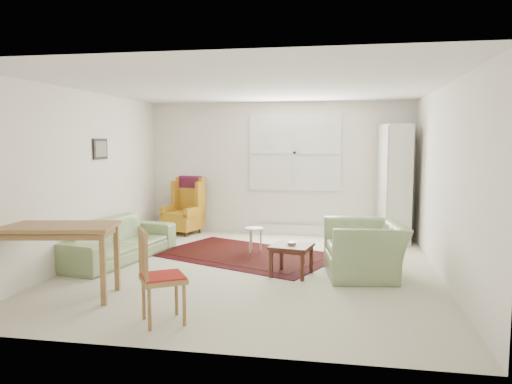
% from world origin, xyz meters
% --- Properties ---
extents(room, '(5.04, 5.54, 2.51)m').
position_xyz_m(room, '(0.02, 0.21, 1.26)').
color(room, beige).
rests_on(room, ground).
extents(rug, '(3.13, 2.62, 0.03)m').
position_xyz_m(rug, '(-0.26, 0.82, 0.01)').
color(rug, black).
rests_on(rug, ground).
extents(sofa, '(1.19, 2.20, 0.84)m').
position_xyz_m(sofa, '(-2.10, 0.20, 0.42)').
color(sofa, '#849E69').
rests_on(sofa, ground).
extents(armchair, '(1.12, 1.24, 0.86)m').
position_xyz_m(armchair, '(1.52, -0.06, 0.43)').
color(armchair, '#849E69').
rests_on(armchair, ground).
extents(wingback_chair, '(0.79, 0.82, 1.09)m').
position_xyz_m(wingback_chair, '(-1.80, 2.35, 0.55)').
color(wingback_chair, '#BA821C').
rests_on(wingback_chair, ground).
extents(coffee_table, '(0.60, 0.60, 0.42)m').
position_xyz_m(coffee_table, '(0.57, -0.20, 0.21)').
color(coffee_table, '#411D14').
rests_on(coffee_table, ground).
extents(stool, '(0.33, 0.33, 0.40)m').
position_xyz_m(stool, '(-0.16, 1.04, 0.20)').
color(stool, white).
rests_on(stool, ground).
extents(cabinet, '(0.55, 0.88, 2.06)m').
position_xyz_m(cabinet, '(2.10, 2.32, 1.03)').
color(cabinet, silver).
rests_on(cabinet, ground).
extents(desk, '(1.42, 0.90, 0.84)m').
position_xyz_m(desk, '(-1.95, -1.61, 0.42)').
color(desk, olive).
rests_on(desk, ground).
extents(desk_chair, '(0.57, 0.57, 0.94)m').
position_xyz_m(desk_chair, '(-0.48, -2.14, 0.47)').
color(desk_chair, olive).
rests_on(desk_chair, ground).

